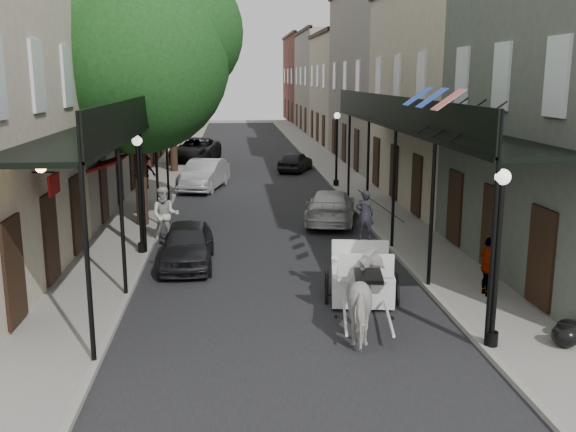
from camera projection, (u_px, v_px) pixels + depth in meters
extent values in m
plane|color=gray|center=(287.00, 321.00, 14.98)|extent=(140.00, 140.00, 0.00)
cube|color=black|center=(255.00, 183.00, 34.44)|extent=(8.00, 90.00, 0.01)
cube|color=gray|center=(160.00, 183.00, 34.00)|extent=(2.20, 90.00, 0.12)
cube|color=gray|center=(346.00, 180.00, 34.86)|extent=(2.20, 90.00, 0.12)
cube|color=#C0B29A|center=(118.00, 82.00, 42.31)|extent=(5.00, 80.00, 10.50)
cube|color=gray|center=(374.00, 81.00, 43.80)|extent=(5.00, 80.00, 10.50)
cube|color=black|center=(112.00, 127.00, 20.51)|extent=(2.20, 18.00, 0.12)
cube|color=black|center=(145.00, 112.00, 20.49)|extent=(0.06, 18.00, 1.00)
cylinder|color=black|center=(87.00, 263.00, 12.24)|extent=(0.10, 0.10, 4.00)
cylinder|color=black|center=(143.00, 190.00, 20.02)|extent=(0.10, 0.10, 4.00)
cylinder|color=black|center=(167.00, 158.00, 27.81)|extent=(0.10, 0.10, 4.00)
cube|color=black|center=(418.00, 125.00, 21.37)|extent=(2.20, 18.00, 0.12)
cube|color=black|center=(387.00, 110.00, 21.17)|extent=(0.06, 18.00, 1.00)
cylinder|color=black|center=(493.00, 253.00, 12.93)|extent=(0.10, 0.10, 4.00)
cylinder|color=black|center=(394.00, 186.00, 20.71)|extent=(0.10, 0.10, 4.00)
cylinder|color=black|center=(349.00, 156.00, 28.50)|extent=(0.10, 0.10, 4.00)
cylinder|color=#382619|center=(140.00, 150.00, 23.69)|extent=(0.44, 0.44, 5.60)
sphere|color=#143E17|center=(135.00, 59.00, 22.99)|extent=(6.80, 6.80, 6.80)
sphere|color=#143E17|center=(174.00, 32.00, 23.48)|extent=(5.10, 5.10, 5.10)
cylinder|color=#382619|center=(173.00, 128.00, 37.37)|extent=(0.44, 0.44, 5.04)
sphere|color=#143E17|center=(171.00, 77.00, 36.75)|extent=(6.00, 6.00, 6.00)
sphere|color=#143E17|center=(192.00, 61.00, 37.24)|extent=(4.50, 4.50, 4.50)
cylinder|color=black|center=(491.00, 338.00, 13.33)|extent=(0.28, 0.28, 0.30)
cylinder|color=black|center=(496.00, 267.00, 13.00)|extent=(0.12, 0.12, 3.40)
sphere|color=white|center=(503.00, 177.00, 12.61)|extent=(0.32, 0.32, 0.32)
cylinder|color=black|center=(142.00, 247.00, 20.41)|extent=(0.28, 0.28, 0.30)
cylinder|color=black|center=(140.00, 200.00, 20.08)|extent=(0.12, 0.12, 3.40)
sphere|color=white|center=(137.00, 141.00, 19.68)|extent=(0.32, 0.32, 0.32)
cylinder|color=black|center=(336.00, 183.00, 32.80)|extent=(0.28, 0.28, 0.30)
cylinder|color=black|center=(337.00, 152.00, 32.46)|extent=(0.12, 0.12, 3.40)
sphere|color=white|center=(337.00, 116.00, 32.07)|extent=(0.32, 0.32, 0.32)
imported|color=beige|center=(368.00, 297.00, 13.97)|extent=(1.25, 2.22, 1.78)
torus|color=black|center=(327.00, 265.00, 17.12)|extent=(0.30, 1.39, 1.39)
torus|color=black|center=(393.00, 266.00, 17.02)|extent=(0.30, 1.39, 1.39)
torus|color=black|center=(336.00, 296.00, 15.70)|extent=(0.18, 0.73, 0.72)
torus|color=black|center=(391.00, 297.00, 15.63)|extent=(0.18, 0.73, 0.72)
cube|color=white|center=(361.00, 251.00, 16.76)|extent=(1.77, 2.14, 0.76)
cube|color=white|center=(364.00, 242.00, 15.54)|extent=(1.37, 0.77, 0.13)
cube|color=white|center=(365.00, 232.00, 15.20)|extent=(1.30, 0.29, 0.54)
imported|color=black|center=(365.00, 215.00, 15.39)|extent=(0.48, 0.35, 1.21)
imported|color=#B9B9AE|center=(165.00, 215.00, 21.74)|extent=(0.98, 0.77, 1.97)
imported|color=gray|center=(145.00, 172.00, 31.76)|extent=(1.26, 1.00, 1.71)
imported|color=gray|center=(489.00, 267.00, 16.27)|extent=(0.40, 0.91, 1.52)
imported|color=black|center=(187.00, 244.00, 19.29)|extent=(1.56, 3.85, 1.31)
imported|color=#9D9DA2|center=(204.00, 175.00, 32.24)|extent=(2.63, 4.79, 1.50)
imported|color=black|center=(195.00, 150.00, 42.82)|extent=(3.57, 6.01, 1.57)
imported|color=silver|center=(331.00, 206.00, 24.93)|extent=(2.70, 4.73, 1.29)
imported|color=black|center=(295.00, 161.00, 38.36)|extent=(2.66, 3.86, 1.22)
ellipsoid|color=black|center=(565.00, 336.00, 13.25)|extent=(0.57, 0.57, 0.49)
ellipsoid|color=black|center=(568.00, 329.00, 13.72)|extent=(0.50, 0.50, 0.40)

